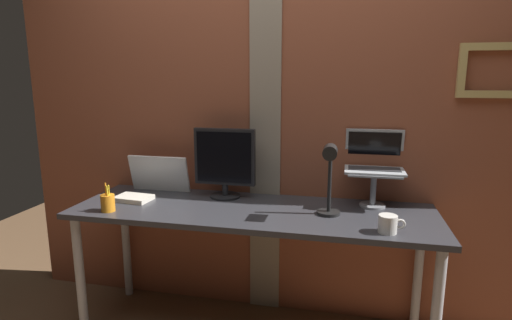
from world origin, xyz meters
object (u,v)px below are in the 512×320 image
object	(u,v)px
coffee_mug	(388,224)
desk_lamp	(330,172)
whiteboard_panel	(159,174)
pen_cup	(108,203)
laptop	(374,159)
monitor	(225,160)

from	to	relation	value
coffee_mug	desk_lamp	bearing A→B (deg)	151.56
whiteboard_panel	coffee_mug	world-z (taller)	whiteboard_panel
desk_lamp	pen_cup	size ratio (longest dim) A/B	2.40
whiteboard_panel	laptop	bearing A→B (deg)	1.50
laptop	monitor	bearing A→B (deg)	-175.75
whiteboard_panel	desk_lamp	xyz separation A→B (m)	(1.05, -0.26, 0.12)
laptop	pen_cup	bearing A→B (deg)	-161.94
monitor	desk_lamp	world-z (taller)	monitor
monitor	coffee_mug	bearing A→B (deg)	-23.40
laptop	pen_cup	size ratio (longest dim) A/B	2.00
whiteboard_panel	pen_cup	xyz separation A→B (m)	(-0.10, -0.42, -0.07)
pen_cup	monitor	bearing A→B (deg)	35.96
laptop	coffee_mug	world-z (taller)	laptop
monitor	laptop	world-z (taller)	laptop
laptop	desk_lamp	world-z (taller)	laptop
whiteboard_panel	pen_cup	distance (m)	0.43
pen_cup	whiteboard_panel	bearing A→B (deg)	76.57
whiteboard_panel	coffee_mug	xyz separation A→B (m)	(1.33, -0.42, -0.07)
pen_cup	coffee_mug	world-z (taller)	pen_cup
whiteboard_panel	coffee_mug	size ratio (longest dim) A/B	3.11
monitor	pen_cup	xyz separation A→B (m)	(-0.53, -0.39, -0.18)
laptop	coffee_mug	xyz separation A→B (m)	(0.05, -0.45, -0.22)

